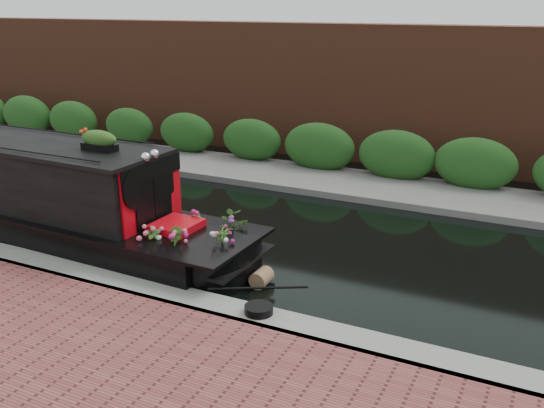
% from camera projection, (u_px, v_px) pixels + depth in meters
% --- Properties ---
extents(ground, '(80.00, 80.00, 0.00)m').
position_uv_depth(ground, '(223.00, 230.00, 12.83)').
color(ground, black).
rests_on(ground, ground).
extents(near_bank_coping, '(40.00, 0.60, 0.50)m').
position_uv_depth(near_bank_coping, '(122.00, 294.00, 10.02)').
color(near_bank_coping, gray).
rests_on(near_bank_coping, ground).
extents(far_bank_path, '(40.00, 2.40, 0.34)m').
position_uv_depth(far_bank_path, '(302.00, 180.00, 16.40)').
color(far_bank_path, slate).
rests_on(far_bank_path, ground).
extents(far_hedge, '(40.00, 1.10, 2.80)m').
position_uv_depth(far_hedge, '(315.00, 172.00, 17.17)').
color(far_hedge, '#1D4717').
rests_on(far_hedge, ground).
extents(far_brick_wall, '(40.00, 1.00, 8.00)m').
position_uv_depth(far_brick_wall, '(340.00, 156.00, 18.95)').
color(far_brick_wall, brown).
rests_on(far_brick_wall, ground).
extents(narrowboat, '(11.17, 2.28, 2.60)m').
position_uv_depth(narrowboat, '(5.00, 195.00, 12.60)').
color(narrowboat, black).
rests_on(narrowboat, ground).
extents(rope_fender, '(0.30, 0.38, 0.30)m').
position_uv_depth(rope_fender, '(262.00, 278.00, 10.28)').
color(rope_fender, '#886747').
rests_on(rope_fender, ground).
extents(coiled_mooring_rope, '(0.43, 0.43, 0.12)m').
position_uv_depth(coiled_mooring_rope, '(259.00, 309.00, 8.90)').
color(coiled_mooring_rope, black).
rests_on(coiled_mooring_rope, near_bank_coping).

